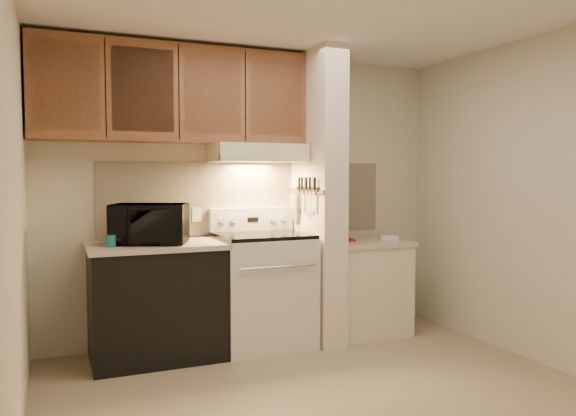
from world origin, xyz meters
TOP-DOWN VIEW (x-y plane):
  - floor at (0.00, 0.00)m, footprint 3.60×3.60m
  - ceiling at (0.00, 0.00)m, footprint 3.60×3.60m
  - wall_back at (0.00, 1.50)m, footprint 3.60×2.50m
  - wall_left at (-1.80, 0.00)m, footprint 0.02×3.00m
  - wall_right at (1.80, 0.00)m, footprint 0.02×3.00m
  - backsplash at (0.00, 1.49)m, footprint 2.60×0.02m
  - range_body at (0.00, 1.16)m, footprint 0.76×0.65m
  - oven_window at (0.00, 0.84)m, footprint 0.50×0.01m
  - oven_handle at (0.00, 0.80)m, footprint 0.65×0.02m
  - cooktop at (0.00, 1.16)m, footprint 0.74×0.64m
  - range_backguard at (0.00, 1.44)m, footprint 0.76×0.08m
  - range_display at (0.00, 1.40)m, footprint 0.10×0.01m
  - range_knob_left_outer at (-0.28, 1.40)m, footprint 0.05×0.02m
  - range_knob_left_inner at (-0.18, 1.40)m, footprint 0.05×0.02m
  - range_knob_right_inner at (0.18, 1.40)m, footprint 0.05×0.02m
  - range_knob_right_outer at (0.28, 1.40)m, footprint 0.05×0.02m
  - dishwasher_front at (-0.88, 1.17)m, footprint 1.00×0.63m
  - left_countertop at (-0.88, 1.17)m, footprint 1.04×0.67m
  - spoon_rest at (-0.80, 1.36)m, footprint 0.25×0.10m
  - teal_jar at (-1.23, 1.06)m, footprint 0.09×0.09m
  - outlet at (-0.48, 1.48)m, footprint 0.08×0.01m
  - microwave at (-0.93, 1.15)m, footprint 0.65×0.55m
  - partition_pillar at (0.51, 1.15)m, footprint 0.22×0.70m
  - pillar_trim at (0.39, 1.15)m, footprint 0.01×0.70m
  - knife_strip at (0.39, 1.10)m, footprint 0.02×0.42m
  - knife_blade_a at (0.38, 0.95)m, footprint 0.01×0.03m
  - knife_handle_a at (0.38, 0.93)m, footprint 0.02×0.02m
  - knife_blade_b at (0.38, 1.02)m, footprint 0.01×0.04m
  - knife_handle_b at (0.38, 1.03)m, footprint 0.02×0.02m
  - knife_blade_c at (0.38, 1.09)m, footprint 0.01×0.04m
  - knife_handle_c at (0.38, 1.10)m, footprint 0.02×0.02m
  - knife_blade_d at (0.38, 1.19)m, footprint 0.01×0.04m
  - knife_handle_d at (0.38, 1.19)m, footprint 0.02×0.02m
  - knife_blade_e at (0.38, 1.27)m, footprint 0.01×0.04m
  - knife_handle_e at (0.38, 1.25)m, footprint 0.02×0.02m
  - oven_mitt at (0.38, 1.32)m, footprint 0.03×0.10m
  - right_cab_base at (0.97, 1.15)m, footprint 0.70×0.60m
  - right_countertop at (0.97, 1.15)m, footprint 0.74×0.64m
  - red_folder at (0.79, 1.25)m, footprint 0.29×0.35m
  - white_box at (1.17, 1.05)m, footprint 0.18×0.15m
  - range_hood at (0.00, 1.28)m, footprint 0.78×0.44m
  - hood_lip at (0.00, 1.07)m, footprint 0.78×0.04m
  - upper_cabinets at (-0.69, 1.32)m, footprint 2.18×0.33m
  - cab_door_a at (-1.51, 1.17)m, footprint 0.46×0.01m
  - cab_gap_a at (-1.23, 1.16)m, footprint 0.01×0.01m
  - cab_door_b at (-0.96, 1.17)m, footprint 0.46×0.01m
  - cab_gap_b at (-0.69, 1.16)m, footprint 0.01×0.01m
  - cab_door_c at (-0.42, 1.17)m, footprint 0.46×0.01m
  - cab_gap_c at (-0.14, 1.16)m, footprint 0.01×0.01m
  - cab_door_d at (0.13, 1.17)m, footprint 0.46×0.01m

SIDE VIEW (x-z plane):
  - floor at x=0.00m, z-range 0.00..0.00m
  - right_cab_base at x=0.97m, z-range 0.00..0.81m
  - dishwasher_front at x=-0.88m, z-range 0.00..0.87m
  - range_body at x=0.00m, z-range 0.00..0.92m
  - oven_window at x=0.00m, z-range 0.35..0.65m
  - oven_handle at x=0.00m, z-range 0.71..0.73m
  - right_countertop at x=0.97m, z-range 0.81..0.85m
  - red_folder at x=0.79m, z-range 0.85..0.86m
  - white_box at x=1.17m, z-range 0.85..0.89m
  - left_countertop at x=-0.88m, z-range 0.87..0.91m
  - spoon_rest at x=-0.80m, z-range 0.91..0.93m
  - cooktop at x=0.00m, z-range 0.92..0.95m
  - teal_jar at x=-1.23m, z-range 0.91..1.00m
  - range_backguard at x=0.00m, z-range 0.95..1.15m
  - range_display at x=0.00m, z-range 1.03..1.07m
  - range_knob_left_outer at x=-0.28m, z-range 1.03..1.07m
  - range_knob_left_inner at x=-0.18m, z-range 1.03..1.07m
  - range_knob_right_inner at x=0.18m, z-range 1.03..1.07m
  - range_knob_right_outer at x=0.28m, z-range 1.03..1.07m
  - microwave at x=-0.93m, z-range 0.91..1.22m
  - outlet at x=-0.48m, z-range 1.04..1.16m
  - oven_mitt at x=0.38m, z-range 1.04..1.27m
  - knife_blade_c at x=0.38m, z-range 1.10..1.30m
  - knife_blade_b at x=0.38m, z-range 1.12..1.30m
  - knife_blade_e at x=0.38m, z-range 1.12..1.30m
  - knife_blade_a at x=0.38m, z-range 1.14..1.30m
  - knife_blade_d at x=0.38m, z-range 1.14..1.30m
  - backsplash at x=0.00m, z-range 0.92..1.55m
  - wall_back at x=0.00m, z-range 1.24..1.26m
  - wall_left at x=-1.80m, z-range 0.00..2.50m
  - wall_right at x=1.80m, z-range 0.00..2.50m
  - partition_pillar at x=0.51m, z-range 0.00..2.50m
  - pillar_trim at x=0.39m, z-range 1.28..1.32m
  - knife_strip at x=0.39m, z-range 1.30..1.34m
  - knife_handle_a at x=0.38m, z-range 1.32..1.42m
  - knife_handle_b at x=0.38m, z-range 1.32..1.42m
  - knife_handle_c at x=0.38m, z-range 1.32..1.42m
  - knife_handle_d at x=0.38m, z-range 1.32..1.42m
  - knife_handle_e at x=0.38m, z-range 1.32..1.42m
  - hood_lip at x=0.00m, z-range 1.55..1.61m
  - range_hood at x=0.00m, z-range 1.55..1.70m
  - upper_cabinets at x=-0.69m, z-range 1.70..2.47m
  - cab_door_a at x=-1.51m, z-range 1.77..2.40m
  - cab_gap_a at x=-1.23m, z-range 1.72..2.45m
  - cab_door_b at x=-0.96m, z-range 1.77..2.40m
  - cab_gap_b at x=-0.69m, z-range 1.72..2.45m
  - cab_door_c at x=-0.42m, z-range 1.77..2.40m
  - cab_gap_c at x=-0.14m, z-range 1.72..2.45m
  - cab_door_d at x=0.13m, z-range 1.77..2.40m
  - ceiling at x=0.00m, z-range 2.50..2.50m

